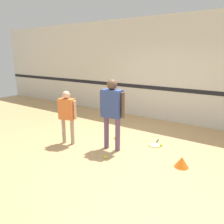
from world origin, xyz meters
TOP-DOWN VIEW (x-y plane):
  - ground_plane at (0.00, 0.00)m, footprint 16.00×16.00m
  - wall_back at (0.00, 2.72)m, footprint 16.00×0.07m
  - person_instructor at (-0.15, -0.07)m, footprint 0.60×0.28m
  - person_student_left at (-1.19, -0.38)m, footprint 0.47×0.28m
  - racket_spare_on_floor at (0.57, 0.67)m, footprint 0.34×0.53m
  - tennis_ball_near_instructor at (-0.00, -0.53)m, footprint 0.07×0.07m
  - tennis_ball_by_spare_racket at (0.71, 0.69)m, footprint 0.07×0.07m
  - tennis_ball_stray_left at (-0.42, 0.47)m, footprint 0.07×0.07m
  - training_cone at (1.40, -0.00)m, footprint 0.27×0.27m

SIDE VIEW (x-z plane):
  - ground_plane at x=0.00m, z-range 0.00..0.00m
  - racket_spare_on_floor at x=0.57m, z-range -0.01..0.03m
  - tennis_ball_near_instructor at x=0.00m, z-range 0.00..0.07m
  - tennis_ball_by_spare_racket at x=0.71m, z-range 0.00..0.07m
  - tennis_ball_stray_left at x=-0.42m, z-range 0.00..0.07m
  - training_cone at x=1.40m, z-range 0.00..0.21m
  - person_student_left at x=-1.19m, z-range 0.15..1.42m
  - person_instructor at x=-0.15m, z-range 0.19..1.76m
  - wall_back at x=0.00m, z-range 0.00..3.20m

